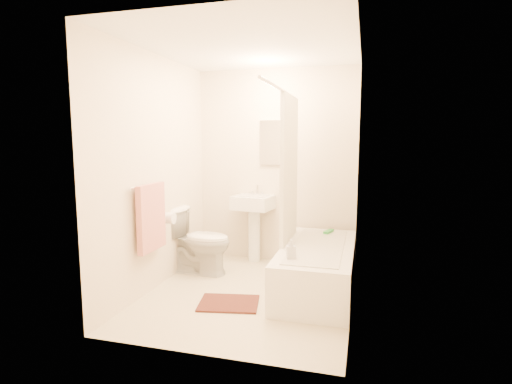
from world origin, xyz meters
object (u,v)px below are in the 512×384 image
(soap_bottle, at_px, (291,249))
(bath_mat, at_px, (229,303))
(toilet, at_px, (199,241))
(bathtub, at_px, (318,268))
(sink, at_px, (254,226))

(soap_bottle, bearing_deg, bath_mat, -170.46)
(bath_mat, relative_size, soap_bottle, 3.01)
(toilet, relative_size, bathtub, 0.47)
(sink, distance_m, bath_mat, 1.44)
(toilet, relative_size, sink, 0.83)
(toilet, xyz_separation_m, soap_bottle, (1.21, -0.68, 0.18))
(bathtub, xyz_separation_m, soap_bottle, (-0.19, -0.51, 0.32))
(sink, distance_m, bathtub, 1.20)
(toilet, bearing_deg, bathtub, -94.97)
(toilet, xyz_separation_m, bathtub, (1.39, -0.18, -0.15))
(bathtub, bearing_deg, bath_mat, -141.61)
(sink, height_order, bath_mat, sink)
(toilet, height_order, bath_mat, toilet)
(bathtub, height_order, soap_bottle, soap_bottle)
(toilet, relative_size, soap_bottle, 4.17)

